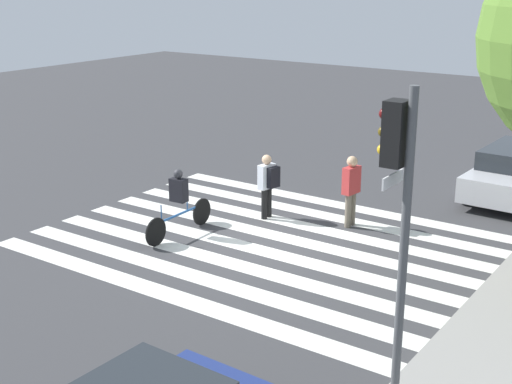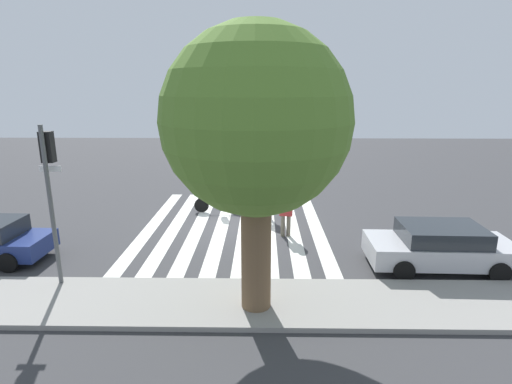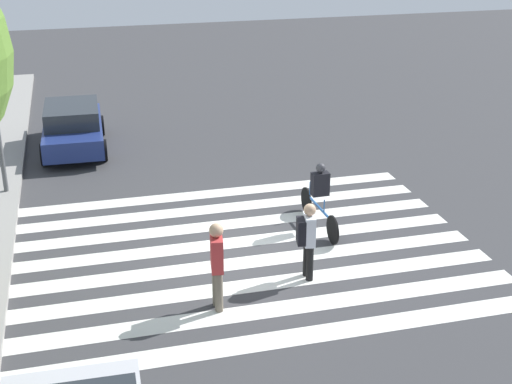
{
  "view_description": "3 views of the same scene",
  "coord_description": "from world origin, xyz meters",
  "px_view_note": "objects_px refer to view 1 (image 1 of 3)",
  "views": [
    {
      "loc": [
        12.77,
        8.68,
        5.98
      ],
      "look_at": [
        0.62,
        0.2,
        1.4
      ],
      "focal_mm": 50.0,
      "sensor_mm": 36.0,
      "label": 1
    },
    {
      "loc": [
        -1.19,
        15.76,
        5.61
      ],
      "look_at": [
        -0.93,
        -0.65,
        1.31
      ],
      "focal_mm": 28.0,
      "sensor_mm": 36.0,
      "label": 2
    },
    {
      "loc": [
        -13.57,
        3.36,
        7.29
      ],
      "look_at": [
        -0.05,
        -0.17,
        1.42
      ],
      "focal_mm": 50.0,
      "sensor_mm": 36.0,
      "label": 3
    }
  ],
  "objects_px": {
    "pedestrian_child_with_backpack": "(268,182)",
    "traffic_light": "(398,194)",
    "pedestrian_adult_blue_shirt": "(351,187)",
    "cyclist_mid_street": "(179,200)"
  },
  "relations": [
    {
      "from": "pedestrian_adult_blue_shirt",
      "to": "cyclist_mid_street",
      "type": "bearing_deg",
      "value": 141.64
    },
    {
      "from": "pedestrian_adult_blue_shirt",
      "to": "traffic_light",
      "type": "bearing_deg",
      "value": -140.55
    },
    {
      "from": "pedestrian_child_with_backpack",
      "to": "traffic_light",
      "type": "bearing_deg",
      "value": -125.12
    },
    {
      "from": "pedestrian_adult_blue_shirt",
      "to": "cyclist_mid_street",
      "type": "distance_m",
      "value": 4.17
    },
    {
      "from": "pedestrian_adult_blue_shirt",
      "to": "cyclist_mid_street",
      "type": "relative_size",
      "value": 0.74
    },
    {
      "from": "traffic_light",
      "to": "cyclist_mid_street",
      "type": "height_order",
      "value": "traffic_light"
    },
    {
      "from": "traffic_light",
      "to": "pedestrian_adult_blue_shirt",
      "type": "bearing_deg",
      "value": -148.72
    },
    {
      "from": "pedestrian_child_with_backpack",
      "to": "cyclist_mid_street",
      "type": "bearing_deg",
      "value": 164.59
    },
    {
      "from": "traffic_light",
      "to": "pedestrian_child_with_backpack",
      "type": "xyz_separation_m",
      "value": [
        -6.07,
        -6.08,
        -2.31
      ]
    },
    {
      "from": "pedestrian_adult_blue_shirt",
      "to": "pedestrian_child_with_backpack",
      "type": "bearing_deg",
      "value": 116.71
    }
  ]
}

